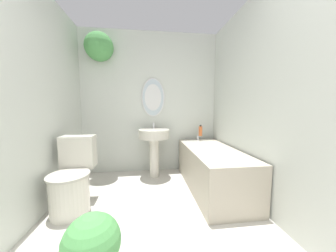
% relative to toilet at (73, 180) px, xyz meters
% --- Properties ---
extents(wall_back, '(2.42, 0.43, 2.40)m').
position_rel_toilet_xyz_m(wall_back, '(0.73, 1.08, 1.04)').
color(wall_back, silver).
rests_on(wall_back, ground_plane).
extents(wall_left, '(0.06, 2.82, 2.40)m').
position_rel_toilet_xyz_m(wall_left, '(-0.30, -0.26, 0.87)').
color(wall_left, silver).
rests_on(wall_left, ground_plane).
extents(wall_right, '(0.06, 2.82, 2.40)m').
position_rel_toilet_xyz_m(wall_right, '(2.06, -0.26, 0.87)').
color(wall_right, silver).
rests_on(wall_right, ground_plane).
extents(toilet, '(0.41, 0.58, 0.79)m').
position_rel_toilet_xyz_m(toilet, '(0.00, 0.00, 0.00)').
color(toilet, beige).
rests_on(toilet, ground_plane).
extents(pedestal_sink, '(0.50, 0.50, 0.87)m').
position_rel_toilet_xyz_m(pedestal_sink, '(0.93, 0.80, 0.26)').
color(pedestal_sink, beige).
rests_on(pedestal_sink, ground_plane).
extents(bathtub, '(0.63, 1.48, 0.64)m').
position_rel_toilet_xyz_m(bathtub, '(1.70, 0.29, -0.04)').
color(bathtub, '#B2A893').
rests_on(bathtub, ground_plane).
extents(shampoo_bottle, '(0.06, 0.06, 0.19)m').
position_rel_toilet_xyz_m(shampoo_bottle, '(1.73, 0.91, 0.40)').
color(shampoo_bottle, '#DB6633').
rests_on(shampoo_bottle, bathtub).
extents(potted_plant, '(0.36, 0.36, 0.45)m').
position_rel_toilet_xyz_m(potted_plant, '(0.46, -0.86, -0.07)').
color(potted_plant, silver).
rests_on(potted_plant, ground_plane).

